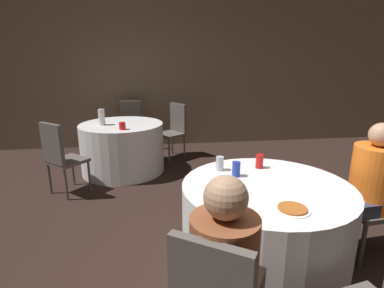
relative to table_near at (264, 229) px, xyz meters
name	(u,v)px	position (x,y,z in m)	size (l,w,h in m)	color
ground_plane	(264,278)	(-0.01, -0.11, -0.37)	(16.00, 16.00, 0.00)	black
wall_back	(194,74)	(-0.01, 3.94, 1.03)	(16.00, 0.06, 2.80)	gray
table_near	(264,229)	(0.00, 0.00, 0.00)	(1.30, 1.30, 0.74)	white
table_far	(123,148)	(-1.31, 2.47, 0.00)	(1.23, 1.23, 0.74)	white
chair_near_east	(381,195)	(1.06, 0.10, 0.18)	(0.44, 0.44, 0.94)	#59514C
chair_far_southwest	(60,153)	(-1.99, 1.69, 0.18)	(0.56, 0.56, 0.94)	#59514C
chair_far_north	(130,122)	(-1.25, 3.51, 0.18)	(0.42, 0.43, 0.94)	#59514C
chair_far_northeast	(175,126)	(-0.47, 3.07, 0.18)	(0.56, 0.56, 0.94)	#59514C
person_orange_shirt	(366,190)	(0.90, 0.08, 0.24)	(0.52, 0.38, 1.18)	#33384C
person_floral_shirt	(227,277)	(-0.49, -0.75, 0.22)	(0.44, 0.48, 1.17)	#4C4238
pizza_plate_near	(292,209)	(0.01, -0.40, 0.38)	(0.22, 0.22, 0.02)	white
soda_can_blue	(236,169)	(-0.19, 0.21, 0.43)	(0.07, 0.07, 0.12)	#1E38A5
soda_can_silver	(220,164)	(-0.29, 0.36, 0.43)	(0.07, 0.07, 0.12)	silver
soda_can_red	(259,161)	(0.07, 0.37, 0.43)	(0.07, 0.07, 0.12)	red
bottle_far	(102,117)	(-1.57, 2.41, 0.49)	(0.09, 0.09, 0.23)	white
cup_far	(122,126)	(-1.25, 2.07, 0.42)	(0.09, 0.09, 0.10)	red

